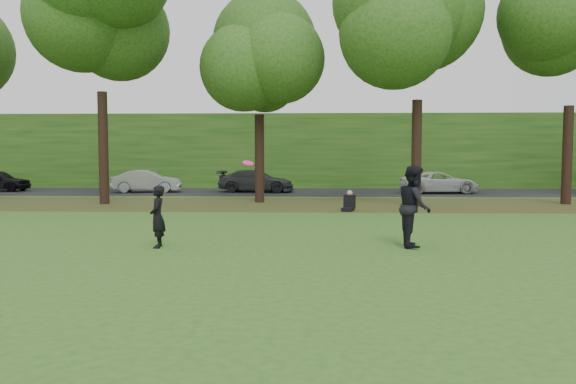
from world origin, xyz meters
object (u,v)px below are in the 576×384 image
(player_left, at_px, (158,217))
(frisbee, at_px, (248,163))
(player_right, at_px, (414,206))
(seated_person, at_px, (349,203))

(player_left, xyz_separation_m, frisbee, (2.23, 0.11, 1.32))
(player_right, height_order, frisbee, frisbee)
(player_right, xyz_separation_m, seated_person, (-1.00, 8.55, -0.70))
(frisbee, xyz_separation_m, seated_person, (3.11, 8.82, -1.77))
(player_right, bearing_deg, seated_person, 11.54)
(player_left, xyz_separation_m, player_right, (6.33, 0.37, 0.25))
(player_right, bearing_deg, frisbee, 98.52)
(player_left, xyz_separation_m, seated_person, (5.33, 8.93, -0.46))
(frisbee, height_order, seated_person, frisbee)
(player_right, relative_size, frisbee, 5.97)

